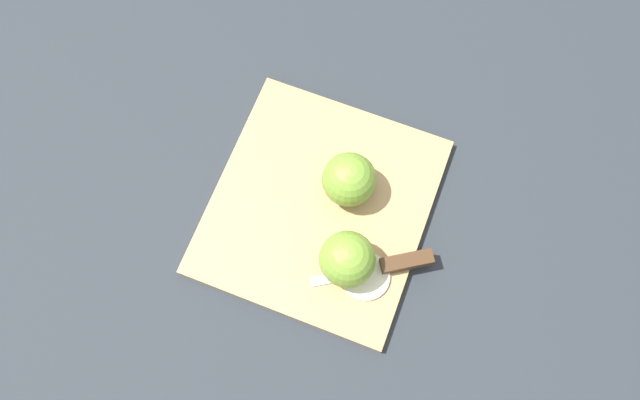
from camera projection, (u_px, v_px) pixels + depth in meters
The scene contains 6 objects.
ground_plane at pixel (320, 208), 0.89m from camera, with size 4.00×4.00×0.00m, color #282D33.
cutting_board at pixel (320, 206), 0.88m from camera, with size 0.36×0.34×0.01m.
apple_half_left at pixel (349, 179), 0.85m from camera, with size 0.07×0.07×0.07m.
apple_half_right at pixel (347, 259), 0.81m from camera, with size 0.07×0.07×0.07m.
knife at pixel (399, 263), 0.84m from camera, with size 0.08×0.16×0.02m.
apple_slice at pixel (365, 276), 0.84m from camera, with size 0.07×0.07×0.01m.
Camera 1 is at (0.27, 0.06, 0.84)m, focal length 35.00 mm.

